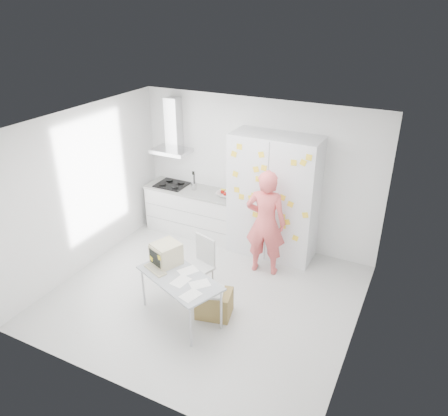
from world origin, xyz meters
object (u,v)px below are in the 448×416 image
at_px(chair, 200,262).
at_px(desk, 171,263).
at_px(cardboard_box, 214,303).
at_px(person, 266,223).

bearing_deg(chair, desk, -90.32).
distance_m(desk, chair, 0.62).
relative_size(desk, cardboard_box, 2.50).
distance_m(person, desk, 1.75).
bearing_deg(person, desk, 51.94).
distance_m(person, cardboard_box, 1.58).
relative_size(person, chair, 1.96).
xyz_separation_m(chair, cardboard_box, (0.46, -0.42, -0.32)).
xyz_separation_m(desk, chair, (0.17, 0.55, -0.24)).
bearing_deg(cardboard_box, person, 81.18).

